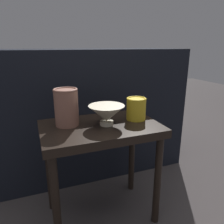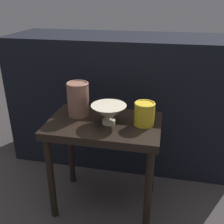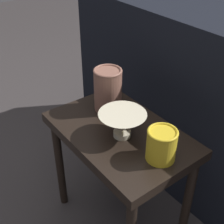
# 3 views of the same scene
# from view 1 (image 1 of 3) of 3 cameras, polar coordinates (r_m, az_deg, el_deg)

# --- Properties ---
(ground_plane) EXTENTS (8.00, 8.00, 0.00)m
(ground_plane) POSITION_cam_1_polar(r_m,az_deg,el_deg) (1.34, -2.69, -24.96)
(ground_plane) COLOR #383333
(table) EXTENTS (0.57, 0.37, 0.53)m
(table) POSITION_cam_1_polar(r_m,az_deg,el_deg) (1.09, -3.01, -7.35)
(table) COLOR black
(table) RESTS_ON ground_plane
(couch_backdrop) EXTENTS (1.49, 0.50, 0.87)m
(couch_backdrop) POSITION_cam_1_polar(r_m,az_deg,el_deg) (1.60, -9.10, 0.09)
(couch_backdrop) COLOR black
(couch_backdrop) RESTS_ON ground_plane
(bowl) EXTENTS (0.17, 0.17, 0.10)m
(bowl) POSITION_cam_1_polar(r_m,az_deg,el_deg) (1.04, -1.43, -0.44)
(bowl) COLOR beige
(bowl) RESTS_ON table
(vase_textured_left) EXTENTS (0.11, 0.11, 0.18)m
(vase_textured_left) POSITION_cam_1_polar(r_m,az_deg,el_deg) (1.05, -11.84, 1.36)
(vase_textured_left) COLOR brown
(vase_textured_left) RESTS_ON table
(vase_colorful_right) EXTENTS (0.10, 0.10, 0.11)m
(vase_colorful_right) POSITION_cam_1_polar(r_m,az_deg,el_deg) (1.13, 6.33, 0.97)
(vase_colorful_right) COLOR gold
(vase_colorful_right) RESTS_ON table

